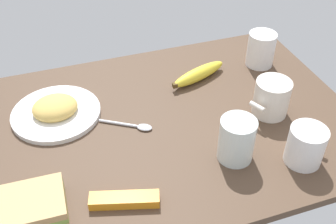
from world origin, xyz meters
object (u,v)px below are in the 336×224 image
Objects in this scene: spoon at (134,126)px; coffee_mug_milky at (261,49)px; coffee_mug_black at (306,145)px; sandwich_main at (35,206)px; coffee_mug_spare at (272,97)px; banana at (199,74)px; glass_of_milk at (236,141)px; snack_bar at (124,200)px; plate_of_food at (56,111)px.

coffee_mug_milky is at bearing 19.84° from spoon.
sandwich_main is (-55.22, 4.03, -2.25)cm from coffee_mug_black.
coffee_mug_spare is 21.80cm from banana.
coffee_mug_milky is 0.89× the size of coffee_mug_spare.
coffee_mug_spare is 33.49cm from spoon.
spoon is (-32.77, 5.40, -4.25)cm from coffee_mug_spare.
glass_of_milk reaches higher than sandwich_main.
coffee_mug_black is 39.06cm from snack_bar.
glass_of_milk is (-22.79, -31.08, -0.36)cm from coffee_mug_milky.
glass_of_milk is (34.88, -26.56, 3.17)cm from plate_of_food.
coffee_mug_black is 0.56× the size of banana.
sandwich_main is at bearing -177.77° from glass_of_milk.
coffee_mug_milky is at bearing 75.44° from coffee_mug_black.
sandwich_main is (-7.09, -28.20, 0.78)cm from plate_of_food.
coffee_mug_spare is at bearing 85.31° from coffee_mug_black.
snack_bar is (-40.25, -15.48, -3.63)cm from coffee_mug_spare.
coffee_mug_spare reaches higher than coffee_mug_black.
plate_of_food is at bearing 122.61° from snack_bar.
coffee_mug_black is at bearing -74.47° from banana.
snack_bar reaches higher than spoon.
glass_of_milk is at bearing -41.90° from spoon.
glass_of_milk reaches higher than coffee_mug_black.
snack_bar is (-38.89, 1.09, -3.45)cm from coffee_mug_black.
coffee_mug_black is at bearing -94.69° from coffee_mug_spare.
plate_of_food is 19.64cm from spoon.
coffee_mug_milky is at bearing 53.74° from glass_of_milk.
coffee_mug_black is 0.92× the size of coffee_mug_spare.
glass_of_milk is at bearing 2.23° from sandwich_main.
coffee_mug_spare is 0.92× the size of sandwich_main.
banana is at bearing 65.52° from snack_bar.
coffee_mug_spare is at bearing 12.49° from sandwich_main.
glass_of_milk reaches higher than coffee_mug_spare.
snack_bar is at bearing -169.88° from glass_of_milk.
coffee_mug_milky reaches higher than coffee_mug_spare.
banana is at bearing 120.94° from coffee_mug_spare.
glass_of_milk reaches higher than snack_bar.
sandwich_main reaches higher than snack_bar.
plate_of_food is at bearing -175.52° from coffee_mug_milky.
coffee_mug_black is 14.41cm from glass_of_milk.
coffee_mug_black is 1.03× the size of coffee_mug_milky.
snack_bar is at bearing -73.48° from plate_of_food.
plate_of_food is 1.98× the size of coffee_mug_spare.
banana is (38.37, 2.88, 0.36)cm from plate_of_food.
coffee_mug_milky is 0.82× the size of sandwich_main.
coffee_mug_spare is at bearing -112.08° from coffee_mug_milky.
snack_bar is at bearing -143.64° from coffee_mug_milky.
plate_of_food is 38.48cm from banana.
banana reaches higher than snack_bar.
snack_bar is (-29.14, -34.02, -0.78)cm from banana.
sandwich_main reaches higher than spoon.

